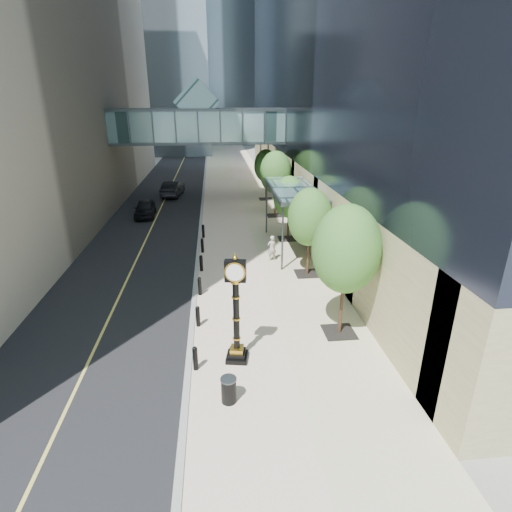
# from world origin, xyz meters

# --- Properties ---
(ground) EXTENTS (320.00, 320.00, 0.00)m
(ground) POSITION_xyz_m (0.00, 0.00, 0.00)
(ground) COLOR gray
(ground) RESTS_ON ground
(road) EXTENTS (8.00, 180.00, 0.02)m
(road) POSITION_xyz_m (-7.00, 40.00, 0.01)
(road) COLOR black
(road) RESTS_ON ground
(sidewalk) EXTENTS (8.00, 180.00, 0.06)m
(sidewalk) POSITION_xyz_m (1.00, 40.00, 0.03)
(sidewalk) COLOR beige
(sidewalk) RESTS_ON ground
(curb) EXTENTS (0.25, 180.00, 0.07)m
(curb) POSITION_xyz_m (-3.00, 40.00, 0.04)
(curb) COLOR gray
(curb) RESTS_ON ground
(distant_tower_c) EXTENTS (22.00, 22.00, 65.00)m
(distant_tower_c) POSITION_xyz_m (-6.00, 120.00, 32.50)
(distant_tower_c) COLOR #8CA1B0
(distant_tower_c) RESTS_ON ground
(skywalk) EXTENTS (17.00, 4.20, 5.80)m
(skywalk) POSITION_xyz_m (-3.00, 28.00, 7.71)
(skywalk) COLOR slate
(skywalk) RESTS_ON ground
(entrance_canopy) EXTENTS (3.00, 8.00, 4.38)m
(entrance_canopy) POSITION_xyz_m (3.48, 14.00, 4.19)
(entrance_canopy) COLOR #383F44
(entrance_canopy) RESTS_ON ground
(bollard_row) EXTENTS (0.20, 16.20, 0.90)m
(bollard_row) POSITION_xyz_m (-2.70, 9.00, 0.51)
(bollard_row) COLOR black
(bollard_row) RESTS_ON sidewalk
(street_trees) EXTENTS (2.86, 28.67, 5.88)m
(street_trees) POSITION_xyz_m (3.60, 15.22, 3.71)
(street_trees) COLOR black
(street_trees) RESTS_ON sidewalk
(street_clock) EXTENTS (0.98, 0.98, 4.47)m
(street_clock) POSITION_xyz_m (-1.07, 1.48, 2.00)
(street_clock) COLOR black
(street_clock) RESTS_ON sidewalk
(trash_bin) EXTENTS (0.62, 0.62, 0.90)m
(trash_bin) POSITION_xyz_m (-1.50, -0.90, 0.51)
(trash_bin) COLOR black
(trash_bin) RESTS_ON sidewalk
(pedestrian) EXTENTS (0.70, 0.57, 1.67)m
(pedestrian) POSITION_xyz_m (1.80, 11.90, 0.90)
(pedestrian) COLOR #AEAA9F
(pedestrian) RESTS_ON sidewalk
(car_near) EXTENTS (1.94, 4.34, 1.45)m
(car_near) POSITION_xyz_m (-7.98, 23.61, 0.74)
(car_near) COLOR black
(car_near) RESTS_ON road
(car_far) EXTENTS (2.34, 5.07, 1.61)m
(car_far) POSITION_xyz_m (-6.25, 31.78, 0.83)
(car_far) COLOR black
(car_far) RESTS_ON road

